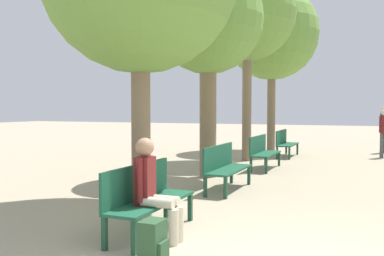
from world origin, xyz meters
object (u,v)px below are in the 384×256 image
Objects in this scene: bench_row_0 at (146,194)px; tree_row_3 at (272,34)px; tree_row_1 at (208,21)px; pedestrian_near at (384,130)px; bench_row_2 at (262,150)px; bench_row_3 at (285,142)px; backpack at (153,244)px; bench_row_1 at (224,165)px; tree_row_2 at (247,13)px; person_seated at (153,186)px.

bench_row_0 is 12.68m from tree_row_3.
tree_row_1 is 3.16× the size of pedestrian_near.
bench_row_2 and bench_row_3 have the same top height.
tree_row_3 reaches higher than backpack.
backpack is at bearing -57.21° from bench_row_0.
pedestrian_near is (3.20, 11.00, 0.42)m from bench_row_0.
backpack is (0.67, -4.37, -0.28)m from bench_row_1.
tree_row_2 is (0.00, 3.53, 0.91)m from tree_row_1.
bench_row_3 is at bearing 93.49° from backpack.
bench_row_0 is 1.00× the size of bench_row_3.
bench_row_0 is 1.00× the size of bench_row_1.
backpack is 0.30× the size of pedestrian_near.
bench_row_2 is 6.78m from tree_row_3.
tree_row_3 is at bearing 166.93° from pedestrian_near.
backpack is at bearing -85.01° from bench_row_2.
tree_row_1 is 3.64m from tree_row_2.
tree_row_1 is at bearing 100.87° from bench_row_0.
bench_row_3 is 11.05m from backpack.
bench_row_3 is at bearing 90.00° from bench_row_1.
tree_row_1 is at bearing -90.00° from tree_row_2.
bench_row_0 is at bearing -90.00° from bench_row_1.
person_seated is 0.79× the size of pedestrian_near.
tree_row_3 reaches higher than bench_row_2.
pedestrian_near reaches higher than person_seated.
person_seated is at bearing -88.62° from bench_row_3.
bench_row_1 is 1.31× the size of person_seated.
tree_row_2 is 3.61m from tree_row_3.
bench_row_0 is 9.98m from bench_row_3.
bench_row_1 is 1.00× the size of bench_row_2.
bench_row_3 is at bearing 60.42° from tree_row_2.
bench_row_1 reaches higher than backpack.
tree_row_3 is 3.92× the size of pedestrian_near.
bench_row_1 and bench_row_3 have the same top height.
tree_row_3 is (-0.93, 5.30, 4.11)m from bench_row_2.
tree_row_2 is (-0.93, -1.63, 4.21)m from bench_row_3.
bench_row_0 and bench_row_1 have the same top height.
bench_row_3 reaches higher than backpack.
tree_row_2 reaches higher than backpack.
bench_row_3 is (0.00, 3.33, 0.00)m from bench_row_2.
bench_row_2 is 7.73m from backpack.
pedestrian_near is at bearing 78.15° from backpack.
tree_row_1 is 7.18m from tree_row_3.
bench_row_0 reaches higher than backpack.
tree_row_3 is at bearing 96.13° from bench_row_1.
pedestrian_near reaches higher than bench_row_2.
bench_row_2 is (0.00, 3.33, 0.00)m from bench_row_1.
pedestrian_near is at bearing 56.25° from tree_row_1.
bench_row_1 is 8.32m from pedestrian_near.
bench_row_2 is 0.27× the size of tree_row_2.
bench_row_0 and bench_row_2 have the same top height.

